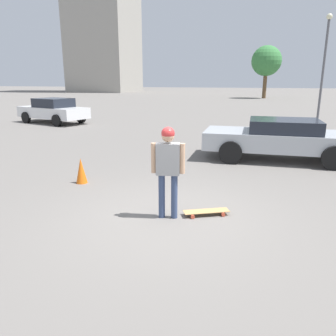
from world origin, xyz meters
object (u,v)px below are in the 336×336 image
person (168,162)px  car_parked_near (280,138)px  skateboard (206,212)px  car_parked_far (53,110)px  traffic_cone (81,171)px

person → car_parked_near: (-2.13, -5.57, -0.37)m
skateboard → car_parked_near: car_parked_near is taller
person → car_parked_far: 15.84m
car_parked_far → skateboard: bearing=151.5°
car_parked_near → car_parked_far: size_ratio=0.99×
person → car_parked_far: person is taller
person → car_parked_near: size_ratio=0.36×
car_parked_near → car_parked_far: (12.92, -6.03, 0.05)m
skateboard → traffic_cone: (3.42, -1.12, 0.25)m
person → skateboard: person is taller
traffic_cone → car_parked_near: bearing=-139.7°
person → car_parked_near: person is taller
car_parked_far → car_parked_near: bearing=171.0°
car_parked_near → traffic_cone: size_ratio=7.49×
car_parked_far → traffic_cone: car_parked_far is taller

